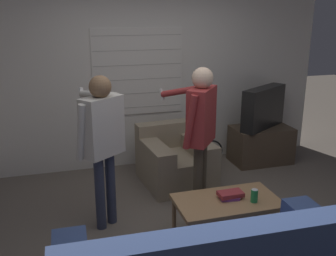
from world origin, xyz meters
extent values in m
plane|color=#665B51|center=(0.00, 0.00, 0.00)|extent=(16.00, 16.00, 0.00)
cube|color=silver|center=(0.00, 2.03, 1.27)|extent=(5.20, 0.06, 2.55)
cube|color=silver|center=(-0.10, 1.99, 1.35)|extent=(1.25, 0.02, 1.18)
cube|color=#A4A099|center=(-0.10, 1.98, 0.85)|extent=(1.22, 0.00, 0.01)
cube|color=#A4A099|center=(-0.10, 1.98, 1.05)|extent=(1.22, 0.00, 0.01)
cube|color=#A4A099|center=(-0.10, 1.98, 1.25)|extent=(1.22, 0.00, 0.01)
cube|color=#A4A099|center=(-0.10, 1.98, 1.44)|extent=(1.22, 0.00, 0.01)
cube|color=#A4A099|center=(-0.10, 1.98, 1.64)|extent=(1.22, 0.00, 0.01)
cube|color=#A4A099|center=(-0.10, 1.98, 1.84)|extent=(1.22, 0.00, 0.01)
cube|color=#384C7F|center=(0.63, -1.12, 0.56)|extent=(0.26, 0.84, 0.21)
cube|color=gray|center=(0.20, 1.22, 0.20)|extent=(0.90, 0.97, 0.39)
cube|color=gray|center=(0.17, 1.56, 0.56)|extent=(0.84, 0.28, 0.33)
cube|color=gray|center=(0.49, 1.25, 0.48)|extent=(0.32, 0.91, 0.18)
cube|color=gray|center=(-0.08, 1.19, 0.48)|extent=(0.32, 0.91, 0.18)
cube|color=#9E754C|center=(0.26, -0.22, 0.43)|extent=(0.98, 0.56, 0.04)
cylinder|color=#9E754C|center=(-0.19, 0.02, 0.21)|extent=(0.04, 0.04, 0.41)
cylinder|color=#9E754C|center=(0.71, 0.02, 0.21)|extent=(0.04, 0.04, 0.41)
cylinder|color=#9E754C|center=(-0.19, -0.46, 0.21)|extent=(0.04, 0.04, 0.41)
cylinder|color=#9E754C|center=(0.71, -0.46, 0.21)|extent=(0.04, 0.04, 0.41)
cube|color=#4C3D2D|center=(1.62, 1.57, 0.26)|extent=(0.85, 0.52, 0.53)
cube|color=black|center=(1.62, 1.57, 0.82)|extent=(0.85, 0.63, 0.59)
cube|color=black|center=(1.56, 1.66, 0.82)|extent=(0.64, 0.40, 0.48)
cylinder|color=#33384C|center=(-0.86, 0.37, 0.39)|extent=(0.10, 0.10, 0.79)
cylinder|color=#33384C|center=(-0.74, 0.46, 0.39)|extent=(0.10, 0.10, 0.79)
cube|color=beige|center=(-0.80, 0.42, 1.08)|extent=(0.46, 0.41, 0.59)
sphere|color=#846042|center=(-0.80, 0.42, 1.47)|extent=(0.22, 0.22, 0.22)
cylinder|color=beige|center=(-1.01, 0.32, 1.07)|extent=(0.15, 0.16, 0.56)
cylinder|color=beige|center=(-0.78, 0.78, 1.32)|extent=(0.39, 0.50, 0.12)
cube|color=white|center=(-0.94, 1.01, 1.29)|extent=(0.05, 0.05, 0.13)
cylinder|color=#4C4233|center=(0.20, 0.40, 0.40)|extent=(0.10, 0.10, 0.80)
cylinder|color=#4C4233|center=(0.29, 0.52, 0.40)|extent=(0.10, 0.10, 0.80)
cube|color=maroon|center=(0.25, 0.46, 1.10)|extent=(0.43, 0.47, 0.60)
sphere|color=beige|center=(0.25, 0.46, 1.50)|extent=(0.22, 0.22, 0.22)
cylinder|color=maroon|center=(0.06, 0.30, 1.08)|extent=(0.16, 0.15, 0.57)
cylinder|color=maroon|center=(0.18, 0.82, 1.30)|extent=(0.49, 0.41, 0.20)
cube|color=white|center=(-0.04, 0.99, 1.23)|extent=(0.07, 0.06, 0.13)
cube|color=#75387F|center=(0.29, -0.18, 0.46)|extent=(0.20, 0.19, 0.02)
cube|color=maroon|center=(0.30, -0.20, 0.50)|extent=(0.24, 0.14, 0.04)
cylinder|color=#238E47|center=(0.48, -0.33, 0.51)|extent=(0.07, 0.07, 0.12)
cylinder|color=silver|center=(0.48, -0.33, 0.58)|extent=(0.06, 0.06, 0.00)
cube|color=white|center=(0.33, -0.21, 0.46)|extent=(0.12, 0.12, 0.02)
cylinder|color=black|center=(0.80, 1.49, 0.01)|extent=(0.20, 0.20, 0.02)
cylinder|color=black|center=(0.80, 1.49, 0.06)|extent=(0.03, 0.03, 0.08)
torus|color=black|center=(0.80, 1.49, 0.26)|extent=(0.35, 0.02, 0.35)
sphere|color=black|center=(0.80, 1.49, 0.26)|extent=(0.10, 0.10, 0.10)
camera|label=1|loc=(-1.21, -3.27, 2.18)|focal=42.00mm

